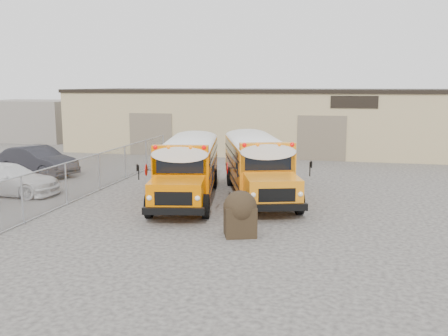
% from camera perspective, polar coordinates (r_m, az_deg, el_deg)
% --- Properties ---
extents(ground, '(120.00, 120.00, 0.00)m').
position_cam_1_polar(ground, '(19.81, -2.24, -5.15)').
color(ground, '#2F2D2B').
rests_on(ground, ground).
extents(warehouse, '(30.20, 10.20, 4.67)m').
position_cam_1_polar(warehouse, '(38.90, 5.45, 5.58)').
color(warehouse, tan).
rests_on(warehouse, ground).
extents(chainlink_fence, '(0.07, 18.07, 1.81)m').
position_cam_1_polar(chainlink_fence, '(24.50, -14.06, -0.43)').
color(chainlink_fence, '#989BA1').
rests_on(chainlink_fence, ground).
extents(distant_building_left, '(8.00, 6.00, 3.60)m').
position_cam_1_polar(distant_building_left, '(48.78, -20.89, 5.12)').
color(distant_building_left, slate).
rests_on(distant_building_left, ground).
extents(school_bus_left, '(3.91, 9.44, 2.69)m').
position_cam_1_polar(school_bus_left, '(27.97, -2.95, 2.40)').
color(school_bus_left, '#E36D00').
rests_on(school_bus_left, ground).
extents(school_bus_right, '(4.93, 9.57, 2.73)m').
position_cam_1_polar(school_bus_right, '(28.58, 2.20, 2.61)').
color(school_bus_right, orange).
rests_on(school_bus_right, ground).
extents(tarp_bundle, '(1.27, 1.21, 1.54)m').
position_cam_1_polar(tarp_bundle, '(16.71, 1.85, -5.13)').
color(tarp_bundle, black).
rests_on(tarp_bundle, ground).
extents(car_white, '(4.91, 2.05, 1.42)m').
position_cam_1_polar(car_white, '(25.00, -23.47, -1.20)').
color(car_white, silver).
rests_on(car_white, ground).
extents(car_dark, '(5.24, 3.10, 1.63)m').
position_cam_1_polar(car_dark, '(29.72, -20.57, 0.79)').
color(car_dark, black).
rests_on(car_dark, ground).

